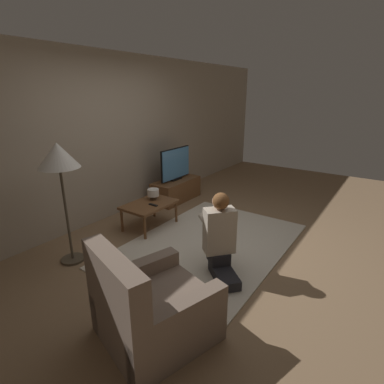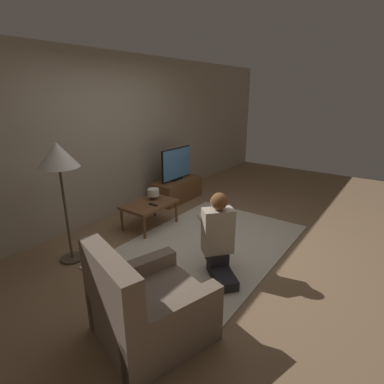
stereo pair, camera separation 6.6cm
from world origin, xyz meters
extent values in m
plane|color=#896B4C|center=(0.00, 0.00, 0.00)|extent=(10.00, 10.00, 0.00)
cube|color=tan|center=(0.00, 1.93, 1.30)|extent=(10.00, 0.06, 2.60)
cube|color=beige|center=(0.00, 0.00, 0.01)|extent=(2.75, 1.88, 0.02)
cube|color=brown|center=(1.19, 1.48, 0.20)|extent=(1.01, 0.46, 0.40)
cube|color=black|center=(1.19, 1.48, 0.42)|extent=(0.27, 0.08, 0.04)
cube|color=black|center=(1.19, 1.49, 0.72)|extent=(0.81, 0.03, 0.58)
cube|color=#4C8CC6|center=(1.19, 1.48, 0.72)|extent=(0.78, 0.04, 0.55)
cube|color=brown|center=(-0.02, 1.05, 0.37)|extent=(0.80, 0.55, 0.04)
cylinder|color=brown|center=(-0.38, 0.82, 0.18)|extent=(0.04, 0.04, 0.36)
cylinder|color=brown|center=(0.34, 0.82, 0.18)|extent=(0.04, 0.04, 0.36)
cylinder|color=brown|center=(-0.38, 1.28, 0.18)|extent=(0.04, 0.04, 0.36)
cylinder|color=brown|center=(0.34, 1.28, 0.18)|extent=(0.04, 0.04, 0.36)
cylinder|color=#4C4233|center=(-1.30, 1.18, 0.01)|extent=(0.28, 0.28, 0.03)
cylinder|color=#4C4233|center=(-1.30, 1.18, 0.73)|extent=(0.03, 0.03, 1.40)
cone|color=silver|center=(-1.30, 1.18, 1.33)|extent=(0.46, 0.46, 0.28)
cube|color=#7A6656|center=(-1.59, -0.48, 0.19)|extent=(1.06, 1.03, 0.39)
cube|color=#7A6656|center=(-1.93, -0.38, 0.64)|extent=(0.39, 0.83, 0.50)
cube|color=#7A6656|center=(-1.69, -0.80, 0.26)|extent=(0.86, 0.38, 0.53)
cube|color=#7A6656|center=(-1.49, -0.16, 0.26)|extent=(0.86, 0.38, 0.53)
cube|color=#232328|center=(-0.59, -0.57, 0.07)|extent=(0.49, 0.51, 0.11)
cube|color=#232328|center=(-0.46, -0.43, 0.20)|extent=(0.32, 0.33, 0.14)
cube|color=#C1B29E|center=(-0.46, -0.43, 0.52)|extent=(0.39, 0.37, 0.52)
sphere|color=tan|center=(-0.46, -0.43, 0.87)|extent=(0.18, 0.18, 0.18)
sphere|color=brown|center=(-0.48, -0.44, 0.89)|extent=(0.18, 0.18, 0.18)
cube|color=black|center=(-0.22, -0.15, 0.55)|extent=(0.12, 0.12, 0.04)
cylinder|color=#C1B29E|center=(-0.22, -0.31, 0.55)|extent=(0.25, 0.27, 0.07)
cylinder|color=#C1B29E|center=(-0.38, -0.17, 0.55)|extent=(0.25, 0.27, 0.07)
cylinder|color=#4C3823|center=(0.15, 1.12, 0.42)|extent=(0.10, 0.10, 0.06)
cylinder|color=silver|center=(0.15, 1.12, 0.51)|extent=(0.18, 0.18, 0.11)
cube|color=black|center=(-0.05, 0.94, 0.40)|extent=(0.04, 0.15, 0.02)
camera|label=1|loc=(-3.13, -1.92, 2.00)|focal=28.00mm
camera|label=2|loc=(-3.09, -1.97, 2.00)|focal=28.00mm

